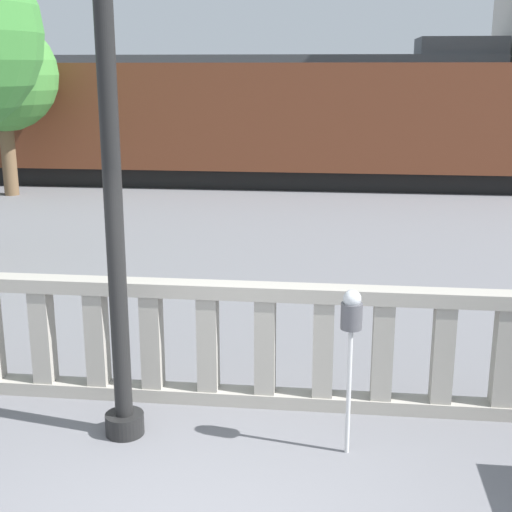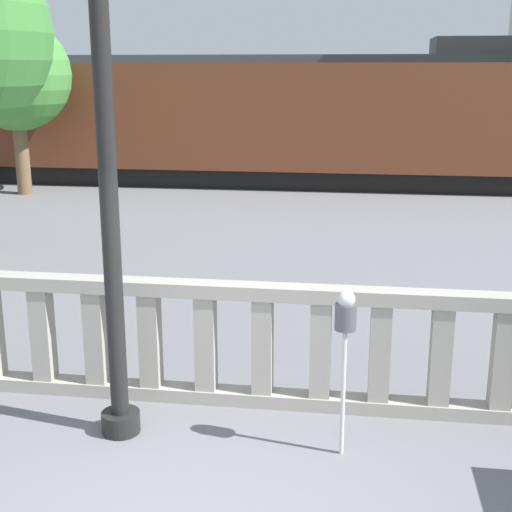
{
  "view_description": "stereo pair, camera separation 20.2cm",
  "coord_description": "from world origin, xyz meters",
  "px_view_note": "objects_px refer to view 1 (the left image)",
  "views": [
    {
      "loc": [
        0.96,
        -4.12,
        3.31
      ],
      "look_at": [
        0.08,
        3.47,
        1.29
      ],
      "focal_mm": 50.0,
      "sensor_mm": 36.0,
      "label": 1
    },
    {
      "loc": [
        1.16,
        -4.09,
        3.31
      ],
      "look_at": [
        0.08,
        3.47,
        1.29
      ],
      "focal_mm": 50.0,
      "sensor_mm": 36.0,
      "label": 2
    }
  ],
  "objects_px": {
    "tree_right": "(2,76)",
    "train_far": "(192,103)",
    "train_near": "(241,122)",
    "parking_meter": "(351,322)"
  },
  "relations": [
    {
      "from": "tree_right",
      "to": "train_far",
      "type": "bearing_deg",
      "value": 72.49
    },
    {
      "from": "train_near",
      "to": "train_far",
      "type": "height_order",
      "value": "train_far"
    },
    {
      "from": "tree_right",
      "to": "train_near",
      "type": "bearing_deg",
      "value": 23.98
    },
    {
      "from": "train_near",
      "to": "train_far",
      "type": "xyz_separation_m",
      "value": [
        -2.87,
        6.92,
        0.17
      ]
    },
    {
      "from": "train_far",
      "to": "tree_right",
      "type": "bearing_deg",
      "value": -107.51
    },
    {
      "from": "parking_meter",
      "to": "tree_right",
      "type": "xyz_separation_m",
      "value": [
        -8.87,
        12.33,
        1.88
      ]
    },
    {
      "from": "train_far",
      "to": "train_near",
      "type": "bearing_deg",
      "value": -67.52
    },
    {
      "from": "train_near",
      "to": "train_far",
      "type": "distance_m",
      "value": 7.5
    },
    {
      "from": "parking_meter",
      "to": "train_far",
      "type": "xyz_separation_m",
      "value": [
        -5.86,
        21.87,
        0.75
      ]
    },
    {
      "from": "train_near",
      "to": "tree_right",
      "type": "distance_m",
      "value": 6.56
    }
  ]
}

